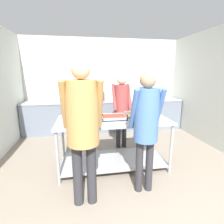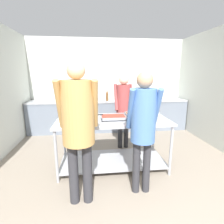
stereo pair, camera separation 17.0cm
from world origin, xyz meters
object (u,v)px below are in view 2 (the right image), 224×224
(broccoli_bowl, at_px, (155,114))
(guest_serving_left, at_px, (78,121))
(serving_tray_roast, at_px, (113,117))
(guest_serving_right, at_px, (143,121))
(serving_tray_vegetables, at_px, (136,115))
(sauce_pan, at_px, (88,117))
(plate_stack, at_px, (65,122))
(water_bottle, at_px, (107,96))
(cook_behind_counter, at_px, (124,103))

(broccoli_bowl, relative_size, guest_serving_left, 0.11)
(serving_tray_roast, distance_m, guest_serving_right, 0.82)
(serving_tray_vegetables, bearing_deg, sauce_pan, -169.63)
(plate_stack, distance_m, broccoli_bowl, 1.62)
(guest_serving_left, height_order, guest_serving_right, guest_serving_left)
(sauce_pan, distance_m, broccoli_bowl, 1.23)
(guest_serving_left, bearing_deg, serving_tray_roast, 58.38)
(plate_stack, height_order, guest_serving_left, guest_serving_left)
(broccoli_bowl, height_order, water_bottle, water_bottle)
(serving_tray_roast, relative_size, cook_behind_counter, 0.26)
(sauce_pan, distance_m, water_bottle, 2.05)
(guest_serving_right, height_order, water_bottle, guest_serving_right)
(guest_serving_left, height_order, cook_behind_counter, guest_serving_left)
(broccoli_bowl, bearing_deg, cook_behind_counter, 126.59)
(sauce_pan, relative_size, serving_tray_vegetables, 0.93)
(broccoli_bowl, bearing_deg, plate_stack, -166.49)
(plate_stack, bearing_deg, serving_tray_roast, 17.19)
(cook_behind_counter, height_order, water_bottle, cook_behind_counter)
(plate_stack, height_order, water_bottle, water_bottle)
(sauce_pan, xyz_separation_m, broccoli_bowl, (1.23, 0.15, -0.01))
(serving_tray_roast, height_order, guest_serving_left, guest_serving_left)
(sauce_pan, distance_m, serving_tray_vegetables, 0.90)
(plate_stack, bearing_deg, guest_serving_left, -67.39)
(serving_tray_vegetables, xyz_separation_m, water_bottle, (-0.38, 1.83, 0.12))
(sauce_pan, bearing_deg, guest_serving_left, -96.45)
(broccoli_bowl, xyz_separation_m, guest_serving_left, (-1.32, -1.00, 0.19))
(serving_tray_roast, xyz_separation_m, cook_behind_counter, (0.32, 0.77, 0.10))
(serving_tray_roast, xyz_separation_m, serving_tray_vegetables, (0.45, 0.15, -0.00))
(serving_tray_vegetables, relative_size, guest_serving_right, 0.24)
(cook_behind_counter, bearing_deg, guest_serving_right, -90.58)
(serving_tray_roast, xyz_separation_m, broccoli_bowl, (0.79, 0.14, 0.01))
(sauce_pan, relative_size, broccoli_bowl, 1.83)
(serving_tray_vegetables, height_order, water_bottle, water_bottle)
(plate_stack, distance_m, guest_serving_left, 0.69)
(serving_tray_vegetables, relative_size, cook_behind_counter, 0.25)
(serving_tray_vegetables, bearing_deg, guest_serving_left, -134.06)
(sauce_pan, height_order, guest_serving_left, guest_serving_left)
(plate_stack, distance_m, serving_tray_vegetables, 1.30)
(sauce_pan, xyz_separation_m, cook_behind_counter, (0.75, 0.78, 0.08))
(sauce_pan, relative_size, guest_serving_left, 0.21)
(sauce_pan, relative_size, cook_behind_counter, 0.23)
(sauce_pan, bearing_deg, cook_behind_counter, 46.05)
(sauce_pan, height_order, serving_tray_vegetables, sauce_pan)
(serving_tray_vegetables, xyz_separation_m, cook_behind_counter, (-0.13, 0.62, 0.10))
(serving_tray_vegetables, bearing_deg, cook_behind_counter, 101.77)
(guest_serving_left, relative_size, guest_serving_right, 1.07)
(broccoli_bowl, xyz_separation_m, guest_serving_right, (-0.49, -0.89, 0.12))
(plate_stack, bearing_deg, water_bottle, 68.91)
(water_bottle, bearing_deg, serving_tray_roast, -92.04)
(serving_tray_roast, distance_m, serving_tray_vegetables, 0.47)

